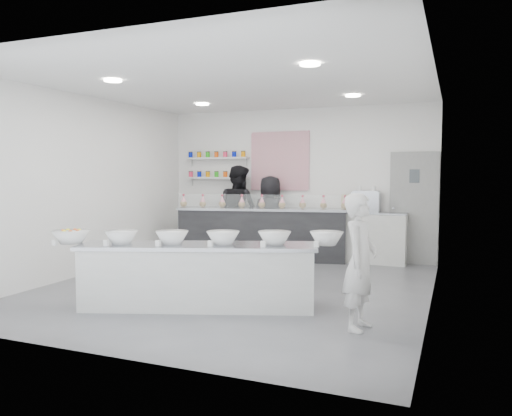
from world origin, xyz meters
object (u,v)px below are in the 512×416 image
Objects in this scene: woman_prep at (360,262)px; staff_left at (238,211)px; prep_counter at (198,276)px; espresso_ledge at (371,238)px; back_bar at (262,234)px; espresso_machine at (366,202)px; staff_right at (270,217)px.

woman_prep is 5.05m from staff_left.
prep_counter is at bearing 128.60° from staff_left.
back_bar is at bearing -168.82° from espresso_ledge.
staff_left is at bearing -176.51° from espresso_machine.
staff_right reaches higher than prep_counter.
woman_prep reaches higher than espresso_ledge.
espresso_machine is at bearing 50.45° from prep_counter.
staff_left reaches higher than espresso_machine.
back_bar is 4.49m from woman_prep.
staff_left is (-0.62, 0.25, 0.42)m from back_bar.
staff_left is (-2.68, -0.16, 0.44)m from espresso_ledge.
prep_counter is 2.29× the size of espresso_ledge.
prep_counter is 1.61× the size of staff_left.
back_bar is (-0.51, 3.57, 0.10)m from prep_counter.
espresso_machine is 0.30× the size of staff_right.
back_bar is at bearing -179.96° from staff_left.
staff_right reaches higher than espresso_machine.
staff_left is 0.71m from staff_right.
prep_counter is 1.81× the size of staff_right.
staff_right is at bearing -175.45° from espresso_ledge.
staff_left is at bearing 145.98° from back_bar.
espresso_ledge reaches higher than prep_counter.
espresso_machine is 0.34× the size of woman_prep.
back_bar is 2.00× the size of staff_right.
staff_left is at bearing 46.78° from woman_prep.
espresso_ledge is 0.79× the size of staff_right.
woman_prep is at bearing -66.77° from back_bar.
staff_right is (-1.97, -0.16, 0.34)m from espresso_ledge.
espresso_ledge is 0.68m from espresso_machine.
prep_counter is 4.27m from espresso_ledge.
espresso_ledge is 2.60× the size of espresso_machine.
espresso_machine is at bearing -173.85° from staff_right.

